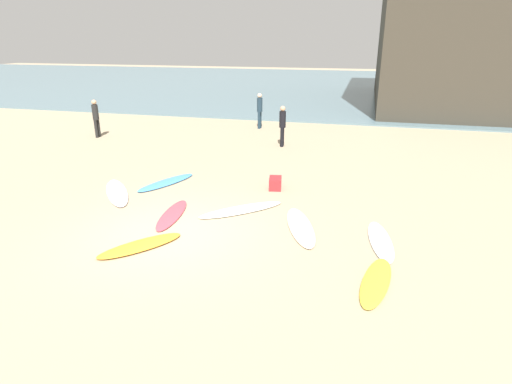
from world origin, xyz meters
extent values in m
plane|color=tan|center=(0.00, 0.00, 0.00)|extent=(120.00, 120.00, 0.00)
cube|color=slate|center=(0.00, 34.80, 0.04)|extent=(120.00, 40.00, 0.08)
ellipsoid|color=silver|center=(1.24, 1.80, 0.03)|extent=(2.23, 2.08, 0.07)
ellipsoid|color=gold|center=(-0.36, -0.82, 0.04)|extent=(1.67, 1.91, 0.09)
ellipsoid|color=white|center=(-2.80, 2.13, 0.04)|extent=(2.05, 2.42, 0.09)
ellipsoid|color=#DF4655|center=(-0.45, 1.00, 0.03)|extent=(0.77, 2.15, 0.06)
ellipsoid|color=#4B97E4|center=(-1.77, 3.38, 0.04)|extent=(1.38, 2.32, 0.07)
ellipsoid|color=white|center=(4.90, 0.82, 0.03)|extent=(0.78, 2.19, 0.06)
ellipsoid|color=beige|center=(2.98, 1.12, 0.03)|extent=(1.32, 2.45, 0.07)
ellipsoid|color=yellow|center=(4.78, -1.01, 0.04)|extent=(0.83, 2.03, 0.07)
cylinder|color=#1E3342|center=(-1.01, 12.85, 0.43)|extent=(0.14, 0.14, 0.86)
cylinder|color=#1E3342|center=(-1.03, 12.65, 0.43)|extent=(0.14, 0.14, 0.86)
cylinder|color=#1E3342|center=(-1.02, 12.75, 1.21)|extent=(0.30, 0.30, 0.71)
sphere|color=beige|center=(-1.02, 12.75, 1.68)|extent=(0.23, 0.23, 0.23)
cylinder|color=black|center=(-7.94, 8.67, 0.42)|extent=(0.14, 0.14, 0.84)
cylinder|color=black|center=(-7.95, 8.87, 0.42)|extent=(0.14, 0.14, 0.84)
cylinder|color=black|center=(-7.94, 8.77, 1.19)|extent=(0.28, 0.28, 0.70)
sphere|color=tan|center=(-7.94, 8.77, 1.65)|extent=(0.23, 0.23, 0.23)
cylinder|color=black|center=(0.88, 9.14, 0.41)|extent=(0.14, 0.14, 0.83)
cylinder|color=black|center=(0.88, 9.34, 0.41)|extent=(0.14, 0.14, 0.83)
cylinder|color=black|center=(0.88, 9.24, 1.17)|extent=(0.29, 0.29, 0.69)
sphere|color=tan|center=(0.88, 9.24, 1.63)|extent=(0.22, 0.22, 0.22)
cube|color=#B2282D|center=(1.76, 3.78, 0.18)|extent=(0.46, 0.61, 0.37)
camera|label=1|loc=(4.31, -8.35, 4.45)|focal=29.45mm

